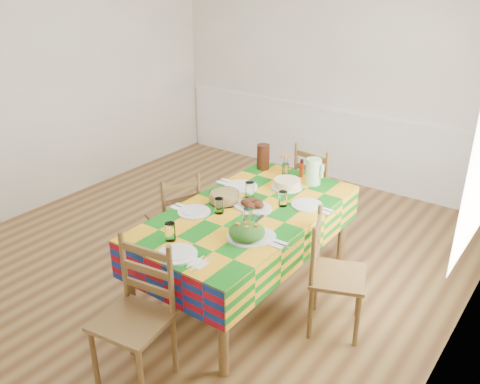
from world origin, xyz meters
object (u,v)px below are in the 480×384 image
at_px(dining_table, 247,220).
at_px(chair_far, 318,191).
at_px(tea_pitcher, 263,157).
at_px(chair_left, 176,219).
at_px(chair_near, 136,317).
at_px(chair_right, 332,275).
at_px(meat_platter, 253,205).
at_px(green_pitcher, 313,171).

xyz_separation_m(dining_table, chair_far, (-0.01, 1.25, -0.20)).
height_order(tea_pitcher, chair_left, tea_pitcher).
distance_m(chair_near, chair_far, 2.49).
bearing_deg(chair_right, tea_pitcher, 32.79).
bearing_deg(chair_left, dining_table, 110.42).
height_order(dining_table, tea_pitcher, tea_pitcher).
xyz_separation_m(chair_far, chair_right, (0.80, -1.26, -0.02)).
distance_m(tea_pitcher, chair_right, 1.52).
distance_m(dining_table, meat_platter, 0.13).
xyz_separation_m(chair_left, chair_right, (1.59, -0.00, 0.02)).
distance_m(dining_table, green_pitcher, 0.83).
height_order(chair_near, chair_far, chair_near).
bearing_deg(chair_right, meat_platter, 62.12).
bearing_deg(chair_right, chair_far, 10.36).
bearing_deg(green_pitcher, tea_pitcher, 176.20).
relative_size(chair_left, chair_right, 0.96).
xyz_separation_m(green_pitcher, chair_right, (0.63, -0.81, -0.42)).
bearing_deg(tea_pitcher, dining_table, -64.11).
bearing_deg(chair_right, chair_left, 67.93).
bearing_deg(chair_far, chair_left, 66.43).
distance_m(meat_platter, green_pitcher, 0.75).
bearing_deg(tea_pitcher, chair_far, 46.76).
bearing_deg(meat_platter, chair_near, -90.54).
bearing_deg(dining_table, chair_left, -178.98).
xyz_separation_m(tea_pitcher, chair_right, (1.19, -0.84, -0.42)).
bearing_deg(chair_near, chair_right, 48.68).
distance_m(dining_table, chair_left, 0.83).
distance_m(chair_far, chair_left, 1.49).
relative_size(dining_table, green_pitcher, 8.33).
relative_size(green_pitcher, chair_far, 0.24).
height_order(dining_table, green_pitcher, green_pitcher).
xyz_separation_m(meat_platter, chair_left, (-0.80, -0.08, -0.34)).
distance_m(green_pitcher, tea_pitcher, 0.57).
distance_m(green_pitcher, chair_right, 1.10).
xyz_separation_m(dining_table, meat_platter, (0.01, 0.06, 0.11)).
xyz_separation_m(green_pitcher, chair_left, (-0.96, -0.80, -0.44)).
bearing_deg(green_pitcher, dining_table, -101.79).
bearing_deg(meat_platter, chair_right, -5.89).
bearing_deg(chair_left, chair_far, 167.42).
relative_size(tea_pitcher, chair_left, 0.26).
bearing_deg(chair_far, chair_right, 130.76).
height_order(tea_pitcher, chair_far, tea_pitcher).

